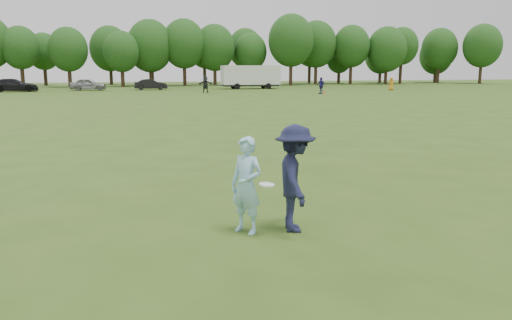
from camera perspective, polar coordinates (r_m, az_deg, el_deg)
The scene contains 13 objects.
ground at distance 8.64m, azimuth -1.60°, elevation -8.71°, with size 200.00×200.00×0.00m, color #304C15.
thrower at distance 8.62m, azimuth -1.09°, elevation -2.90°, with size 0.62×0.40×1.69m, color #95CEE7.
defender at distance 8.73m, azimuth 4.48°, elevation -2.10°, with size 1.22×0.70×1.89m, color #191C38.
player_far_b at distance 56.78m, azimuth 7.43°, elevation 8.43°, with size 1.08×0.45×1.84m, color navy.
player_far_c at distance 67.40m, azimuth 15.19°, elevation 8.40°, with size 0.82×0.53×1.68m, color orange.
player_far_d at distance 58.86m, azimuth -5.79°, elevation 8.60°, with size 1.82×0.58×1.96m, color #262626.
car_d at distance 67.77m, azimuth -25.93°, elevation 7.69°, with size 2.21×5.44×1.58m, color black.
car_e at distance 68.41m, azimuth -18.63°, elevation 8.18°, with size 1.81×4.50×1.53m, color gray.
car_f at distance 68.02m, azimuth -11.94°, elevation 8.44°, with size 1.49×4.29×1.41m, color black.
field_cone at distance 57.02m, azimuth 7.79°, elevation 7.66°, with size 0.28×0.28×0.30m, color #E2460B.
disc_in_play at distance 8.40m, azimuth 1.23°, elevation -2.83°, with size 0.33×0.33×0.05m.
cargo_trailer at distance 70.01m, azimuth -0.63°, elevation 9.59°, with size 9.00×2.75×3.20m.
treeline at distance 85.03m, azimuth -12.12°, elevation 12.54°, with size 130.35×18.39×11.74m.
Camera 1 is at (-1.88, -7.94, 2.84)m, focal length 35.00 mm.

